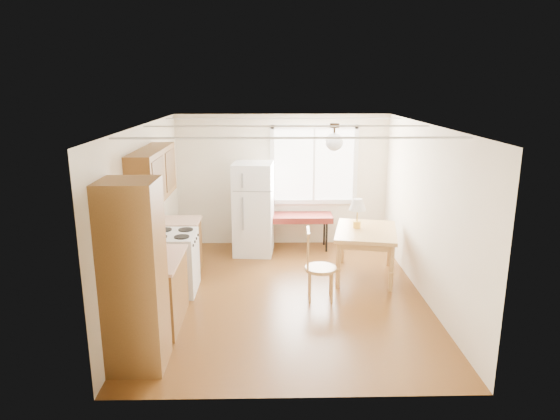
{
  "coord_description": "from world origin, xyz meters",
  "views": [
    {
      "loc": [
        -0.25,
        -6.86,
        3.06
      ],
      "look_at": [
        -0.08,
        0.6,
        1.15
      ],
      "focal_mm": 32.0,
      "sensor_mm": 36.0,
      "label": 1
    }
  ],
  "objects_px": {
    "dining_table": "(366,236)",
    "bench": "(294,218)",
    "refrigerator": "(253,209)",
    "chair": "(314,260)"
  },
  "relations": [
    {
      "from": "refrigerator",
      "to": "bench",
      "type": "bearing_deg",
      "value": 22.97
    },
    {
      "from": "dining_table",
      "to": "bench",
      "type": "bearing_deg",
      "value": 139.21
    },
    {
      "from": "refrigerator",
      "to": "dining_table",
      "type": "bearing_deg",
      "value": -27.39
    },
    {
      "from": "refrigerator",
      "to": "dining_table",
      "type": "distance_m",
      "value": 2.18
    },
    {
      "from": "refrigerator",
      "to": "bench",
      "type": "distance_m",
      "value": 0.82
    },
    {
      "from": "chair",
      "to": "dining_table",
      "type": "bearing_deg",
      "value": 46.88
    },
    {
      "from": "dining_table",
      "to": "chair",
      "type": "bearing_deg",
      "value": -124.42
    },
    {
      "from": "refrigerator",
      "to": "bench",
      "type": "height_order",
      "value": "refrigerator"
    },
    {
      "from": "refrigerator",
      "to": "bench",
      "type": "xyz_separation_m",
      "value": [
        0.75,
        0.24,
        -0.25
      ]
    },
    {
      "from": "refrigerator",
      "to": "dining_table",
      "type": "height_order",
      "value": "refrigerator"
    }
  ]
}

